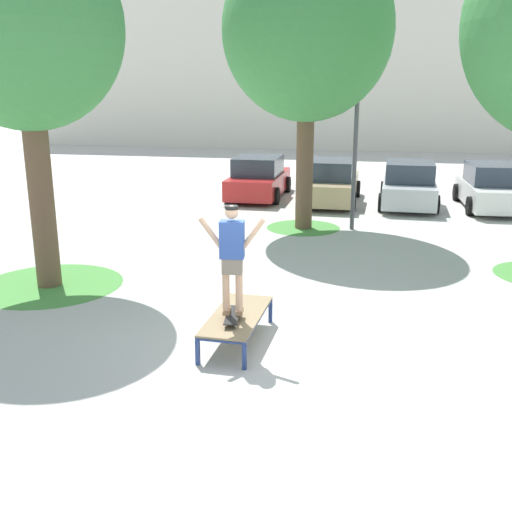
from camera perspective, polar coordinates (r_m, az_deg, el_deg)
name	(u,v)px	position (r m, az deg, el deg)	size (l,w,h in m)	color
ground_plane	(270,347)	(9.40, 1.30, -8.70)	(120.00, 120.00, 0.00)	#B7B5AD
building_facade	(329,58)	(41.12, 7.00, 18.23)	(42.88, 4.00, 11.46)	silver
skate_box	(237,317)	(9.44, -1.83, -5.86)	(0.81, 1.92, 0.46)	navy
skateboard	(233,315)	(9.18, -2.22, -5.69)	(0.30, 0.82, 0.09)	black
skater	(232,253)	(8.86, -2.29, 0.31)	(1.00, 0.32, 1.69)	tan
tree_near_left	(25,28)	(12.40, -21.22, 19.60)	(3.62, 3.62, 6.89)	brown
grass_patch_near_left	(50,285)	(12.95, -19.07, -2.60)	(2.94, 2.94, 0.01)	#47893D
tree_mid_back	(308,31)	(16.89, 4.95, 20.63)	(4.55, 4.55, 7.76)	brown
grass_patch_mid_back	(303,228)	(17.27, 4.53, 2.72)	(2.11, 2.11, 0.01)	#47893D
car_red	(259,179)	(21.96, 0.26, 7.40)	(1.93, 4.21, 1.50)	red
car_tan	(331,183)	(21.13, 7.13, 6.94)	(1.98, 4.23, 1.50)	tan
car_silver	(409,185)	(21.10, 14.38, 6.56)	(2.01, 4.25, 1.50)	#B7BABF
car_white	(491,188)	(21.37, 21.55, 6.06)	(2.06, 4.27, 1.50)	silver
light_post	(358,90)	(16.82, 9.70, 15.33)	(0.36, 0.36, 5.83)	#4C4C51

